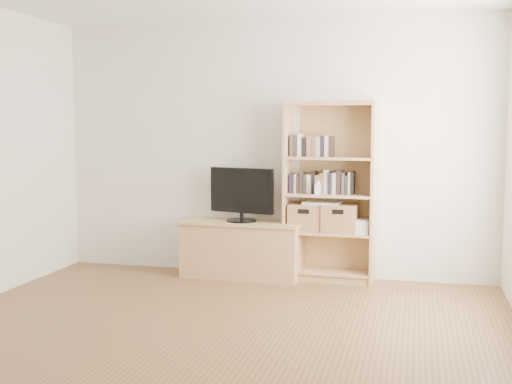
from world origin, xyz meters
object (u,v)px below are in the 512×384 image
(tv_stand, at_px, (242,250))
(basket_left, at_px, (306,217))
(basket_right, at_px, (340,218))
(television, at_px, (242,194))
(bookshelf, at_px, (329,192))
(baby_monitor, at_px, (318,189))
(laptop, at_px, (322,203))

(tv_stand, bearing_deg, basket_left, 7.70)
(tv_stand, height_order, basket_left, basket_left)
(tv_stand, distance_m, basket_right, 1.05)
(tv_stand, bearing_deg, television, 0.00)
(tv_stand, height_order, bookshelf, bookshelf)
(tv_stand, xyz_separation_m, baby_monitor, (0.78, -0.03, 0.65))
(tv_stand, bearing_deg, basket_right, 4.84)
(basket_right, bearing_deg, basket_left, -179.82)
(television, height_order, baby_monitor, television)
(bookshelf, distance_m, baby_monitor, 0.14)
(baby_monitor, relative_size, laptop, 0.31)
(basket_left, bearing_deg, basket_right, -2.86)
(baby_monitor, distance_m, basket_right, 0.37)
(bookshelf, distance_m, basket_left, 0.35)
(tv_stand, xyz_separation_m, bookshelf, (0.88, 0.07, 0.61))
(basket_left, bearing_deg, baby_monitor, -37.02)
(bookshelf, relative_size, laptop, 5.03)
(television, distance_m, laptop, 0.82)
(bookshelf, height_order, baby_monitor, bookshelf)
(television, distance_m, basket_left, 0.68)
(tv_stand, relative_size, baby_monitor, 10.88)
(bookshelf, relative_size, basket_left, 5.43)
(laptop, bearing_deg, bookshelf, 10.90)
(tv_stand, relative_size, laptop, 3.38)
(television, distance_m, baby_monitor, 0.78)
(television, relative_size, basket_right, 2.07)
(tv_stand, xyz_separation_m, television, (0.00, 0.00, 0.57))
(television, relative_size, basket_left, 2.15)
(tv_stand, distance_m, baby_monitor, 1.01)
(tv_stand, xyz_separation_m, basket_right, (0.99, 0.06, 0.36))
(bookshelf, distance_m, television, 0.88)
(basket_right, bearing_deg, television, -174.45)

